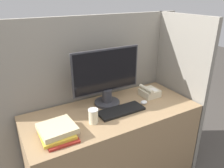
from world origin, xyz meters
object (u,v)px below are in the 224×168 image
(coffee_cup, at_px, (93,116))
(desk_telephone, at_px, (149,92))
(monitor, at_px, (107,78))
(book_stack, at_px, (57,131))
(keyboard, at_px, (121,111))
(mouse, at_px, (144,102))

(coffee_cup, relative_size, desk_telephone, 0.64)
(monitor, bearing_deg, book_stack, -154.37)
(monitor, height_order, desk_telephone, monitor)
(monitor, relative_size, book_stack, 2.08)
(keyboard, xyz_separation_m, book_stack, (-0.56, -0.06, 0.03))
(keyboard, xyz_separation_m, coffee_cup, (-0.27, -0.04, 0.05))
(mouse, relative_size, coffee_cup, 0.56)
(monitor, distance_m, mouse, 0.40)
(book_stack, bearing_deg, monitor, 25.63)
(mouse, height_order, desk_telephone, desk_telephone)
(keyboard, relative_size, desk_telephone, 2.20)
(mouse, relative_size, book_stack, 0.21)
(book_stack, xyz_separation_m, desk_telephone, (0.95, 0.19, 0.00))
(monitor, height_order, coffee_cup, monitor)
(mouse, distance_m, coffee_cup, 0.52)
(monitor, relative_size, desk_telephone, 3.45)
(monitor, xyz_separation_m, keyboard, (0.03, -0.19, -0.23))
(coffee_cup, bearing_deg, keyboard, 7.89)
(desk_telephone, bearing_deg, coffee_cup, -166.47)
(mouse, bearing_deg, desk_telephone, 36.63)
(keyboard, distance_m, mouse, 0.25)
(mouse, xyz_separation_m, desk_telephone, (0.14, 0.11, 0.02))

